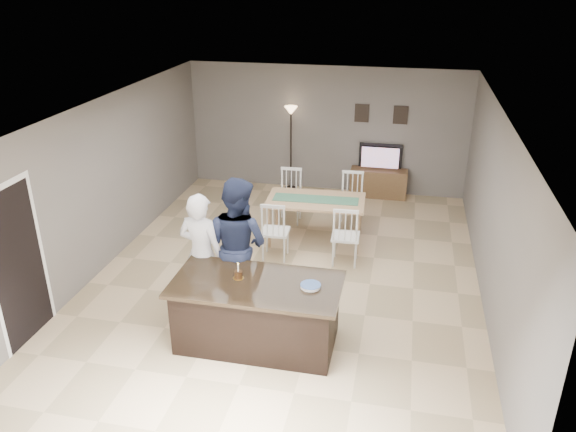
% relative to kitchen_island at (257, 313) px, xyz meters
% --- Properties ---
extents(floor, '(8.00, 8.00, 0.00)m').
position_rel_kitchen_island_xyz_m(floor, '(0.00, 1.80, -0.45)').
color(floor, tan).
rests_on(floor, ground).
extents(room_shell, '(8.00, 8.00, 8.00)m').
position_rel_kitchen_island_xyz_m(room_shell, '(0.00, 1.80, 1.22)').
color(room_shell, slate).
rests_on(room_shell, floor).
extents(kitchen_island, '(2.15, 1.10, 0.90)m').
position_rel_kitchen_island_xyz_m(kitchen_island, '(0.00, 0.00, 0.00)').
color(kitchen_island, black).
rests_on(kitchen_island, floor).
extents(tv_console, '(1.20, 0.40, 0.60)m').
position_rel_kitchen_island_xyz_m(tv_console, '(1.20, 5.57, -0.15)').
color(tv_console, brown).
rests_on(tv_console, floor).
extents(television, '(0.91, 0.12, 0.53)m').
position_rel_kitchen_island_xyz_m(television, '(1.20, 5.64, 0.41)').
color(television, black).
rests_on(television, tv_console).
extents(tv_screen_glow, '(0.78, 0.00, 0.78)m').
position_rel_kitchen_island_xyz_m(tv_screen_glow, '(1.20, 5.56, 0.42)').
color(tv_screen_glow, orange).
rests_on(tv_screen_glow, tv_console).
extents(picture_frames, '(1.10, 0.02, 0.38)m').
position_rel_kitchen_island_xyz_m(picture_frames, '(1.15, 5.78, 1.30)').
color(picture_frames, black).
rests_on(picture_frames, room_shell).
extents(doorway, '(0.00, 2.10, 2.65)m').
position_rel_kitchen_island_xyz_m(doorway, '(-2.99, -0.50, 0.80)').
color(doorway, black).
rests_on(doorway, floor).
extents(woman, '(0.71, 0.53, 1.79)m').
position_rel_kitchen_island_xyz_m(woman, '(-0.95, 0.60, 0.44)').
color(woman, silver).
rests_on(woman, floor).
extents(man, '(1.17, 1.05, 1.98)m').
position_rel_kitchen_island_xyz_m(man, '(-0.49, 0.81, 0.53)').
color(man, '#1A203A').
rests_on(man, floor).
extents(birthday_cake, '(0.14, 0.14, 0.22)m').
position_rel_kitchen_island_xyz_m(birthday_cake, '(-0.25, 0.06, 0.50)').
color(birthday_cake, gold).
rests_on(birthday_cake, kitchen_island).
extents(plate_stack, '(0.26, 0.26, 0.04)m').
position_rel_kitchen_island_xyz_m(plate_stack, '(0.69, 0.03, 0.47)').
color(plate_stack, white).
rests_on(plate_stack, kitchen_island).
extents(dining_table, '(1.76, 2.00, 1.04)m').
position_rel_kitchen_island_xyz_m(dining_table, '(0.23, 3.14, 0.21)').
color(dining_table, '#A08057').
rests_on(dining_table, floor).
extents(floor_lamp, '(0.28, 0.28, 1.86)m').
position_rel_kitchen_island_xyz_m(floor_lamp, '(-0.73, 5.59, 0.99)').
color(floor_lamp, black).
rests_on(floor_lamp, floor).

